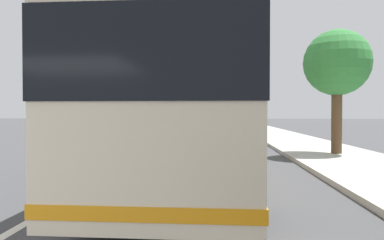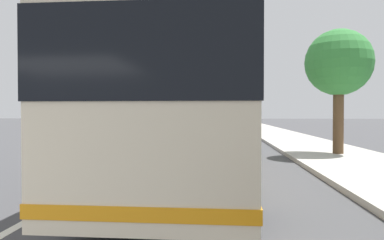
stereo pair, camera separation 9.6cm
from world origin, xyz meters
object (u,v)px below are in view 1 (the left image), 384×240
object	(u,v)px
car_behind_bus	(204,129)
car_side_street	(157,124)
coach_bus	(191,105)
roadside_tree_mid_block	(337,64)
car_oncoming	(182,120)

from	to	relation	value
car_behind_bus	car_side_street	world-z (taller)	car_behind_bus
car_behind_bus	car_side_street	bearing A→B (deg)	27.68
coach_bus	roadside_tree_mid_block	distance (m)	7.03
coach_bus	car_oncoming	bearing A→B (deg)	6.58
car_oncoming	roadside_tree_mid_block	distance (m)	38.87
car_behind_bus	car_oncoming	world-z (taller)	car_behind_bus
coach_bus	car_behind_bus	distance (m)	12.50
roadside_tree_mid_block	car_side_street	bearing A→B (deg)	28.96
roadside_tree_mid_block	car_behind_bus	bearing A→B (deg)	33.36
car_side_street	car_oncoming	size ratio (longest dim) A/B	1.03
coach_bus	roadside_tree_mid_block	size ratio (longest dim) A/B	2.41
coach_bus	car_side_street	xyz separation A→B (m)	(21.93, 4.50, -1.18)
car_behind_bus	roadside_tree_mid_block	xyz separation A→B (m)	(-7.92, -5.21, 2.75)
car_oncoming	coach_bus	bearing A→B (deg)	4.30
car_behind_bus	coach_bus	bearing A→B (deg)	-176.94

